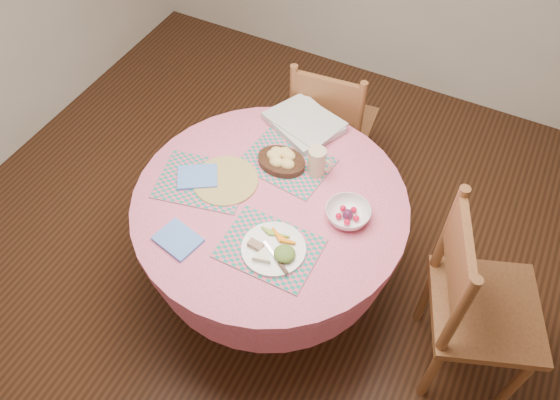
{
  "coord_description": "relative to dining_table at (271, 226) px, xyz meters",
  "views": [
    {
      "loc": [
        0.73,
        -1.33,
        2.64
      ],
      "look_at": [
        0.05,
        0.0,
        0.78
      ],
      "focal_mm": 35.0,
      "sensor_mm": 36.0,
      "label": 1
    }
  ],
  "objects": [
    {
      "name": "ground",
      "position": [
        0.0,
        0.0,
        -0.56
      ],
      "size": [
        4.0,
        4.0,
        0.0
      ],
      "primitive_type": "plane",
      "color": "#331C0F",
      "rests_on": "ground"
    },
    {
      "name": "room_envelope",
      "position": [
        0.0,
        0.0,
        1.16
      ],
      "size": [
        4.01,
        4.01,
        2.71
      ],
      "color": "silver",
      "rests_on": "ground"
    },
    {
      "name": "bread_bowl",
      "position": [
        -0.05,
        0.21,
        0.23
      ],
      "size": [
        0.23,
        0.23,
        0.08
      ],
      "color": "black",
      "rests_on": "placemat_back"
    },
    {
      "name": "wicker_trivet",
      "position": [
        -0.23,
        0.0,
        0.2
      ],
      "size": [
        0.3,
        0.3,
        0.01
      ],
      "primitive_type": "cylinder",
      "color": "#A88D48",
      "rests_on": "dining_table"
    },
    {
      "name": "latte_mug",
      "position": [
        0.12,
        0.24,
        0.27
      ],
      "size": [
        0.12,
        0.08,
        0.14
      ],
      "color": "tan",
      "rests_on": "placemat_back"
    },
    {
      "name": "fruit_bowl",
      "position": [
        0.34,
        0.06,
        0.22
      ],
      "size": [
        0.21,
        0.21,
        0.06
      ],
      "rotation": [
        0.0,
        0.0,
        0.1
      ],
      "color": "white",
      "rests_on": "dining_table"
    },
    {
      "name": "dining_table",
      "position": [
        0.0,
        0.0,
        0.0
      ],
      "size": [
        1.24,
        1.24,
        0.75
      ],
      "color": "#DA6685",
      "rests_on": "ground"
    },
    {
      "name": "napkin_far",
      "position": [
        -0.35,
        -0.04,
        0.21
      ],
      "size": [
        0.23,
        0.21,
        0.01
      ],
      "primitive_type": "cube",
      "rotation": [
        0.0,
        0.0,
        0.56
      ],
      "color": "#5480D8",
      "rests_on": "placemat_left"
    },
    {
      "name": "newspaper_stack",
      "position": [
        -0.07,
        0.49,
        0.22
      ],
      "size": [
        0.42,
        0.39,
        0.04
      ],
      "rotation": [
        0.0,
        0.0,
        -0.46
      ],
      "color": "silver",
      "rests_on": "dining_table"
    },
    {
      "name": "chair_back",
      "position": [
        -0.05,
        0.82,
        -0.06
      ],
      "size": [
        0.48,
        0.46,
        0.95
      ],
      "rotation": [
        0.0,
        0.0,
        3.24
      ],
      "color": "brown",
      "rests_on": "ground"
    },
    {
      "name": "placemat_left",
      "position": [
        -0.33,
        -0.05,
        0.2
      ],
      "size": [
        0.46,
        0.38,
        0.01
      ],
      "primitive_type": "cube",
      "rotation": [
        0.0,
        0.0,
        0.22
      ],
      "color": "#15796B",
      "rests_on": "dining_table"
    },
    {
      "name": "placemat_front",
      "position": [
        0.12,
        -0.23,
        0.2
      ],
      "size": [
        0.4,
        0.3,
        0.01
      ],
      "primitive_type": "cube",
      "rotation": [
        0.0,
        0.0,
        -0.0
      ],
      "color": "#15796B",
      "rests_on": "dining_table"
    },
    {
      "name": "chair_right",
      "position": [
        0.96,
        0.04,
        -0.01
      ],
      "size": [
        0.61,
        0.62,
        1.05
      ],
      "rotation": [
        0.0,
        0.0,
        1.93
      ],
      "color": "brown",
      "rests_on": "ground"
    },
    {
      "name": "placemat_back",
      "position": [
        -0.04,
        0.24,
        0.2
      ],
      "size": [
        0.43,
        0.34,
        0.01
      ],
      "primitive_type": "cube",
      "rotation": [
        0.0,
        0.0,
        -0.11
      ],
      "color": "#15796B",
      "rests_on": "dining_table"
    },
    {
      "name": "napkin_near",
      "position": [
        -0.24,
        -0.37,
        0.2
      ],
      "size": [
        0.21,
        0.18,
        0.01
      ],
      "primitive_type": "cube",
      "rotation": [
        0.0,
        0.0,
        -0.23
      ],
      "color": "#5480D8",
      "rests_on": "dining_table"
    },
    {
      "name": "dinner_plate",
      "position": [
        0.14,
        -0.23,
        0.22
      ],
      "size": [
        0.27,
        0.27,
        0.05
      ],
      "rotation": [
        0.0,
        0.0,
        -0.1
      ],
      "color": "white",
      "rests_on": "placemat_front"
    }
  ]
}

